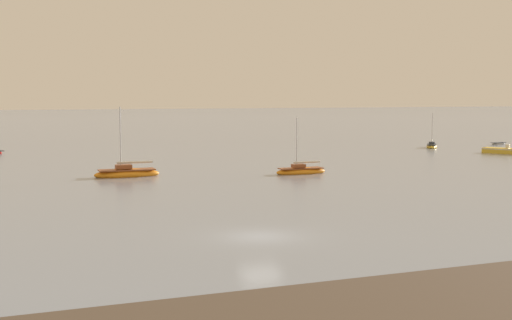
{
  "coord_description": "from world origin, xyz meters",
  "views": [
    {
      "loc": [
        -15.44,
        -38.16,
        8.5
      ],
      "look_at": [
        15.34,
        39.44,
        0.7
      ],
      "focal_mm": 48.5,
      "sensor_mm": 36.0,
      "label": 1
    }
  ],
  "objects_px": {
    "motorboat_moored_0": "(509,152)",
    "rowboat_moored_0": "(498,144)",
    "sailboat_moored_2": "(127,173)",
    "sailboat_moored_4": "(301,171)",
    "sailboat_moored_3": "(432,146)"
  },
  "relations": [
    {
      "from": "sailboat_moored_2",
      "to": "sailboat_moored_4",
      "type": "xyz_separation_m",
      "value": [
        18.2,
        -4.35,
        -0.06
      ]
    },
    {
      "from": "motorboat_moored_0",
      "to": "rowboat_moored_0",
      "type": "bearing_deg",
      "value": 111.91
    },
    {
      "from": "sailboat_moored_2",
      "to": "sailboat_moored_4",
      "type": "height_order",
      "value": "sailboat_moored_2"
    },
    {
      "from": "motorboat_moored_0",
      "to": "rowboat_moored_0",
      "type": "distance_m",
      "value": 19.79
    },
    {
      "from": "rowboat_moored_0",
      "to": "sailboat_moored_2",
      "type": "bearing_deg",
      "value": 6.82
    },
    {
      "from": "motorboat_moored_0",
      "to": "sailboat_moored_2",
      "type": "distance_m",
      "value": 58.3
    },
    {
      "from": "motorboat_moored_0",
      "to": "sailboat_moored_4",
      "type": "relative_size",
      "value": 1.02
    },
    {
      "from": "motorboat_moored_0",
      "to": "rowboat_moored_0",
      "type": "xyz_separation_m",
      "value": [
        11.83,
        15.86,
        -0.16
      ]
    },
    {
      "from": "motorboat_moored_0",
      "to": "sailboat_moored_4",
      "type": "distance_m",
      "value": 41.42
    },
    {
      "from": "motorboat_moored_0",
      "to": "sailboat_moored_3",
      "type": "bearing_deg",
      "value": 161.99
    },
    {
      "from": "rowboat_moored_0",
      "to": "sailboat_moored_4",
      "type": "bearing_deg",
      "value": 16.65
    },
    {
      "from": "motorboat_moored_0",
      "to": "sailboat_moored_2",
      "type": "xyz_separation_m",
      "value": [
        -57.75,
        -7.95,
        0.04
      ]
    },
    {
      "from": "motorboat_moored_0",
      "to": "sailboat_moored_4",
      "type": "height_order",
      "value": "sailboat_moored_4"
    },
    {
      "from": "sailboat_moored_2",
      "to": "rowboat_moored_0",
      "type": "bearing_deg",
      "value": -160.11
    },
    {
      "from": "motorboat_moored_0",
      "to": "sailboat_moored_2",
      "type": "relative_size",
      "value": 0.85
    }
  ]
}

